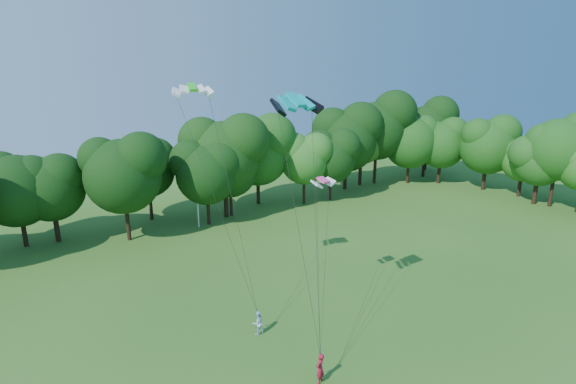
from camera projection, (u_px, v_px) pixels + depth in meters
utility_pole at (197, 195)px, 50.85m from camera, size 1.44×0.53×7.44m
kite_flyer_left at (320, 368)px, 26.37m from camera, size 0.84×0.75×1.92m
kite_flyer_right at (258, 323)px, 31.21m from camera, size 0.85×0.66×1.72m
kite_teal at (295, 100)px, 25.83m from camera, size 3.19×1.55×0.83m
kite_green at (192, 87)px, 30.12m from camera, size 2.89×1.74×0.56m
kite_pink at (323, 180)px, 32.68m from camera, size 1.90×1.02×0.36m
tree_back_center at (224, 148)px, 53.14m from camera, size 9.44×9.44×13.73m
tree_back_east at (362, 137)px, 68.14m from camera, size 8.23×8.23×11.97m
tree_flank_east at (541, 157)px, 58.78m from camera, size 7.08×7.08×10.30m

